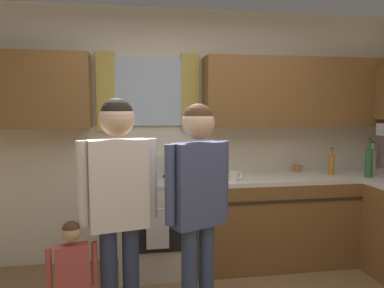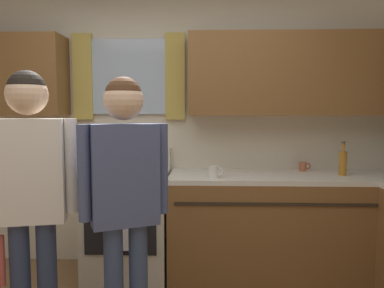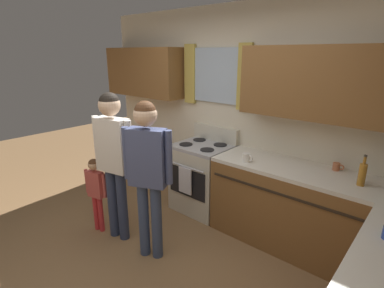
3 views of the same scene
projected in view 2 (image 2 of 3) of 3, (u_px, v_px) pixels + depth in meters
back_wall_unit at (171, 106)px, 3.41m from camera, size 4.60×0.42×2.60m
kitchen_counter_run at (349, 240)px, 2.85m from camera, size 2.25×1.85×0.90m
stove_oven at (128, 222)px, 3.24m from camera, size 0.69×0.67×1.10m
bottle_oil_amber at (343, 162)px, 3.10m from camera, size 0.06×0.06×0.29m
mug_ceramic_white at (214, 172)px, 2.99m from camera, size 0.13×0.08×0.09m
cup_terracotta at (303, 166)px, 3.35m from camera, size 0.11×0.07×0.08m
adult_holding_child at (30, 182)px, 2.06m from camera, size 0.50×0.23×1.66m
adult_in_plaid at (125, 186)px, 2.06m from camera, size 0.47×0.29×1.62m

